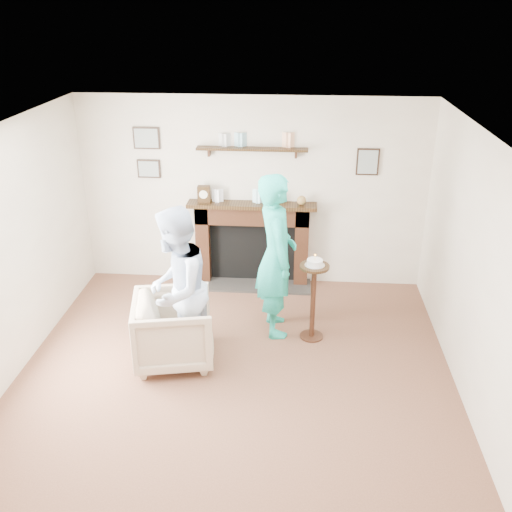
% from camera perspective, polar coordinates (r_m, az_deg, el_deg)
% --- Properties ---
extents(ground, '(5.00, 5.00, 0.00)m').
position_cam_1_polar(ground, '(5.84, -2.42, -13.31)').
color(ground, brown).
rests_on(ground, ground).
extents(room_shell, '(4.54, 5.02, 2.52)m').
position_cam_1_polar(room_shell, '(5.65, -1.91, 4.24)').
color(room_shell, beige).
rests_on(room_shell, ground).
extents(armchair, '(0.96, 0.94, 0.75)m').
position_cam_1_polar(armchair, '(6.34, -8.00, -10.17)').
color(armchair, '#BFAF8E').
rests_on(armchair, ground).
extents(man, '(0.76, 0.92, 1.74)m').
position_cam_1_polar(man, '(6.29, -7.51, -10.41)').
color(man, silver).
rests_on(man, ground).
extents(woman, '(0.58, 0.77, 1.89)m').
position_cam_1_polar(woman, '(6.81, 1.91, -7.26)').
color(woman, teal).
rests_on(woman, ground).
extents(pedestal_table, '(0.33, 0.33, 1.05)m').
position_cam_1_polar(pedestal_table, '(6.36, 5.79, -3.13)').
color(pedestal_table, black).
rests_on(pedestal_table, ground).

